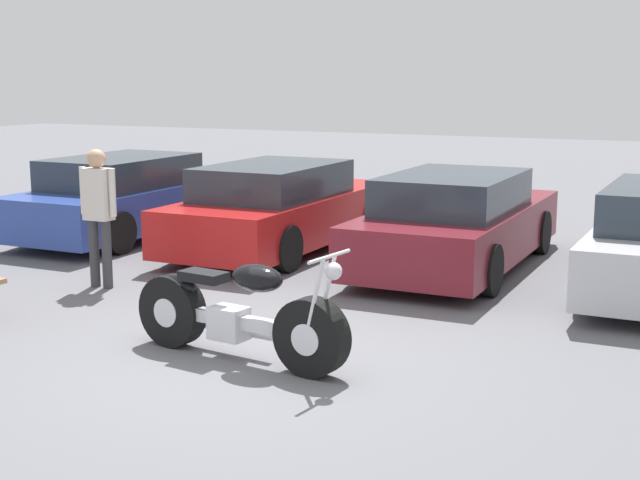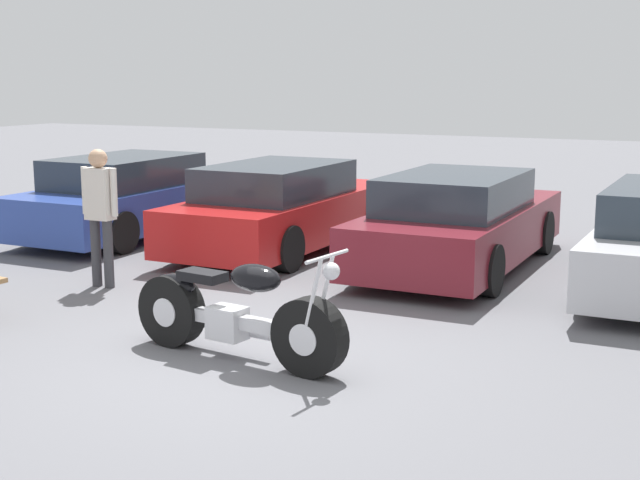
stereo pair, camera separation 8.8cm
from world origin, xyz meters
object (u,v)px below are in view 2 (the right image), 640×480
Objects in this scene: parked_car_red at (283,208)px; parked_car_maroon at (459,223)px; parked_car_blue at (133,197)px; motorcycle at (235,314)px; person_standing at (100,206)px.

parked_car_maroon is at bearing -2.31° from parked_car_red.
parked_car_red is at bearing -0.18° from parked_car_blue.
motorcycle is 4.70m from parked_car_maroon.
parked_car_red is at bearing 74.93° from person_standing.
person_standing is (-2.93, 1.69, 0.58)m from motorcycle.
person_standing is (-0.83, -3.07, 0.39)m from parked_car_red.
motorcycle is at bearing -44.58° from parked_car_blue.
parked_car_red is 3.21m from person_standing.
parked_car_blue is 1.00× the size of parked_car_maroon.
parked_car_red is 1.00× the size of parked_car_maroon.
motorcycle is 0.51× the size of parked_car_red.
motorcycle is 0.51× the size of parked_car_maroon.
parked_car_blue is at bearing 121.87° from person_standing.
parked_car_maroon reaches higher than motorcycle.
motorcycle is 1.36× the size of person_standing.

